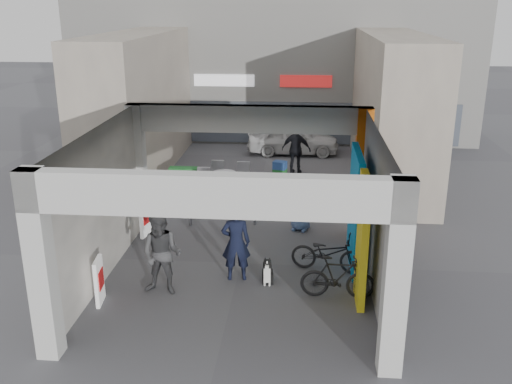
# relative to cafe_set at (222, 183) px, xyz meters

# --- Properties ---
(ground) EXTENTS (90.00, 90.00, 0.00)m
(ground) POSITION_rel_cafe_set_xyz_m (1.19, -5.21, -0.35)
(ground) COLOR #525257
(ground) RESTS_ON ground
(arcade_canopy) EXTENTS (6.40, 6.45, 6.40)m
(arcade_canopy) POSITION_rel_cafe_set_xyz_m (1.73, -6.03, 1.96)
(arcade_canopy) COLOR beige
(arcade_canopy) RESTS_ON ground
(far_building) EXTENTS (18.00, 4.08, 8.00)m
(far_building) POSITION_rel_cafe_set_xyz_m (1.19, 8.79, 3.64)
(far_building) COLOR silver
(far_building) RESTS_ON ground
(plaza_bldg_left) EXTENTS (2.00, 9.00, 5.00)m
(plaza_bldg_left) POSITION_rel_cafe_set_xyz_m (-3.31, 2.29, 2.15)
(plaza_bldg_left) COLOR #ACA18F
(plaza_bldg_left) RESTS_ON ground
(plaza_bldg_right) EXTENTS (2.00, 9.00, 5.00)m
(plaza_bldg_right) POSITION_rel_cafe_set_xyz_m (5.69, 2.29, 2.15)
(plaza_bldg_right) COLOR #ACA18F
(plaza_bldg_right) RESTS_ON ground
(bollard_left) EXTENTS (0.09, 0.09, 0.94)m
(bollard_left) POSITION_rel_cafe_set_xyz_m (-0.49, -2.87, 0.13)
(bollard_left) COLOR gray
(bollard_left) RESTS_ON ground
(bollard_center) EXTENTS (0.09, 0.09, 0.86)m
(bollard_center) POSITION_rel_cafe_set_xyz_m (1.31, -2.66, 0.08)
(bollard_center) COLOR gray
(bollard_center) RESTS_ON ground
(bollard_right) EXTENTS (0.09, 0.09, 0.91)m
(bollard_right) POSITION_rel_cafe_set_xyz_m (2.74, -2.65, 0.11)
(bollard_right) COLOR gray
(bollard_right) RESTS_ON ground
(advert_board_near) EXTENTS (0.15, 0.56, 1.00)m
(advert_board_near) POSITION_rel_cafe_set_xyz_m (-1.55, -7.33, 0.16)
(advert_board_near) COLOR white
(advert_board_near) RESTS_ON ground
(advert_board_far) EXTENTS (0.19, 0.55, 1.00)m
(advert_board_far) POSITION_rel_cafe_set_xyz_m (-1.55, -3.70, 0.16)
(advert_board_far) COLOR white
(advert_board_far) RESTS_ON ground
(cafe_set) EXTENTS (1.62, 1.31, 0.98)m
(cafe_set) POSITION_rel_cafe_set_xyz_m (0.00, 0.00, 0.00)
(cafe_set) COLOR #B1B1B6
(cafe_set) RESTS_ON ground
(produce_stand) EXTENTS (1.15, 0.62, 0.76)m
(produce_stand) POSITION_rel_cafe_set_xyz_m (-1.34, 0.19, -0.05)
(produce_stand) COLOR black
(produce_stand) RESTS_ON ground
(crate_stack) EXTENTS (0.53, 0.47, 0.56)m
(crate_stack) POSITION_rel_cafe_set_xyz_m (1.83, 2.07, -0.07)
(crate_stack) COLOR #1C6227
(crate_stack) RESTS_ON ground
(border_collie) EXTENTS (0.24, 0.47, 0.65)m
(border_collie) POSITION_rel_cafe_set_xyz_m (1.91, -6.18, -0.09)
(border_collie) COLOR black
(border_collie) RESTS_ON ground
(man_with_dog) EXTENTS (0.71, 0.52, 1.80)m
(man_with_dog) POSITION_rel_cafe_set_xyz_m (1.18, -6.01, 0.55)
(man_with_dog) COLOR black
(man_with_dog) RESTS_ON ground
(man_back_turned) EXTENTS (0.98, 0.81, 1.84)m
(man_back_turned) POSITION_rel_cafe_set_xyz_m (-0.33, -6.80, 0.58)
(man_back_turned) COLOR #424345
(man_back_turned) RESTS_ON ground
(man_elderly) EXTENTS (0.85, 0.68, 1.52)m
(man_elderly) POSITION_rel_cafe_set_xyz_m (2.61, -2.94, 0.41)
(man_elderly) COLOR #5774AA
(man_elderly) RESTS_ON ground
(man_crates) EXTENTS (1.15, 0.69, 1.83)m
(man_crates) POSITION_rel_cafe_set_xyz_m (2.40, 2.44, 0.57)
(man_crates) COLOR black
(man_crates) RESTS_ON ground
(bicycle_front) EXTENTS (1.82, 0.92, 0.91)m
(bicycle_front) POSITION_rel_cafe_set_xyz_m (3.28, -5.42, 0.11)
(bicycle_front) COLOR black
(bicycle_front) RESTS_ON ground
(bicycle_rear) EXTENTS (1.60, 0.48, 0.96)m
(bicycle_rear) POSITION_rel_cafe_set_xyz_m (3.44, -6.69, 0.13)
(bicycle_rear) COLOR black
(bicycle_rear) RESTS_ON ground
(white_van) EXTENTS (3.77, 1.58, 1.28)m
(white_van) POSITION_rel_cafe_set_xyz_m (2.22, 5.32, 0.29)
(white_van) COLOR silver
(white_van) RESTS_ON ground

